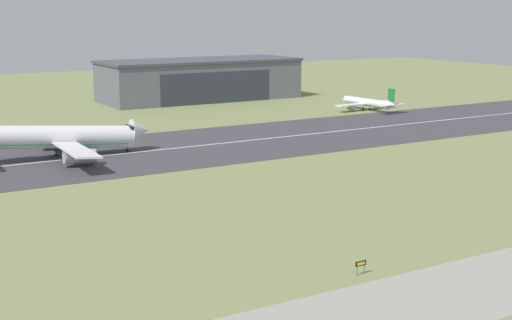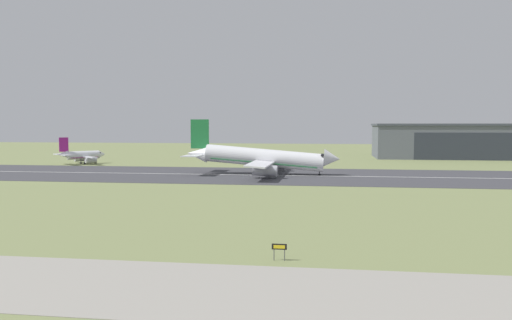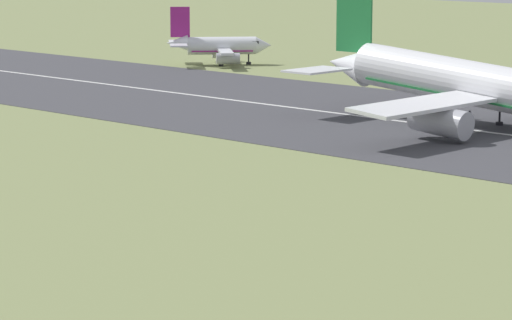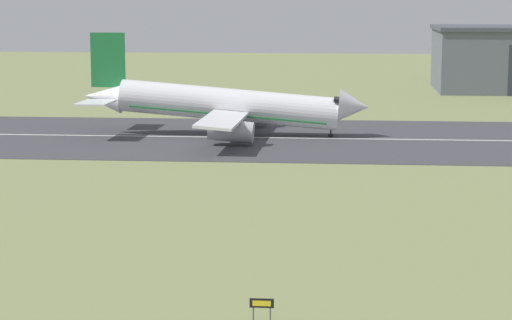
# 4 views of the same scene
# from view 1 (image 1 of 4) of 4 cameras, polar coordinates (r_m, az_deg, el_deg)

# --- Properties ---
(ground_plane) EXTENTS (600.79, 600.79, 0.00)m
(ground_plane) POSITION_cam_1_polar(r_m,az_deg,el_deg) (109.39, -0.17, -5.38)
(ground_plane) COLOR #7A8451
(runway_strip) EXTENTS (360.79, 46.69, 0.06)m
(runway_strip) POSITION_cam_1_polar(r_m,az_deg,el_deg) (166.74, -11.49, 0.40)
(runway_strip) COLOR #3D3D42
(runway_strip) RESTS_ON ground_plane
(runway_centreline) EXTENTS (324.71, 0.70, 0.01)m
(runway_centreline) POSITION_cam_1_polar(r_m,az_deg,el_deg) (166.74, -11.49, 0.41)
(runway_centreline) COLOR silver
(runway_centreline) RESTS_ON runway_strip
(taxiway_road) EXTENTS (270.59, 15.55, 0.05)m
(taxiway_road) POSITION_cam_1_polar(r_m,az_deg,el_deg) (83.30, 12.14, -11.29)
(taxiway_road) COLOR gray
(taxiway_road) RESTS_ON ground_plane
(hangar_building) EXTENTS (73.58, 28.08, 14.94)m
(hangar_building) POSITION_cam_1_polar(r_m,az_deg,el_deg) (267.20, -4.50, 6.44)
(hangar_building) COLOR slate
(hangar_building) RESTS_ON ground_plane
(airplane_landing) EXTENTS (45.48, 44.44, 16.07)m
(airplane_landing) POSITION_cam_1_polar(r_m,az_deg,el_deg) (164.70, -15.72, 1.72)
(airplane_landing) COLOR white
(airplane_landing) RESTS_ON ground_plane
(airplane_parked_west) EXTENTS (24.36, 25.66, 8.19)m
(airplane_parked_west) POSITION_cam_1_polar(r_m,az_deg,el_deg) (240.24, 8.88, 4.56)
(airplane_parked_west) COLOR white
(airplane_parked_west) RESTS_ON ground_plane
(runway_sign) EXTENTS (1.62, 0.13, 1.82)m
(runway_sign) POSITION_cam_1_polar(r_m,az_deg,el_deg) (90.77, 8.38, -8.27)
(runway_sign) COLOR #4C4C51
(runway_sign) RESTS_ON ground_plane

